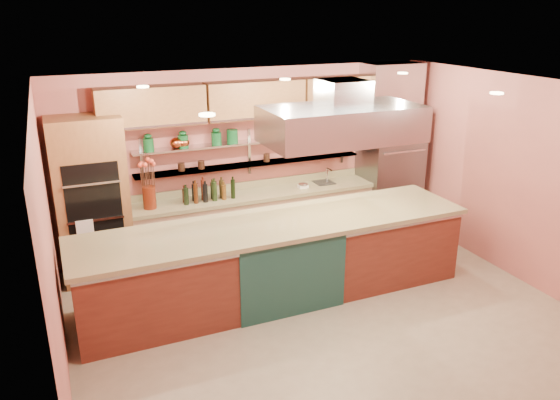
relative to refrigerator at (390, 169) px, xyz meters
name	(u,v)px	position (x,y,z in m)	size (l,w,h in m)	color
floor	(323,314)	(-2.35, -2.14, -1.06)	(6.00, 5.00, 0.02)	#9E9178
ceiling	(329,89)	(-2.35, -2.14, 1.75)	(6.00, 5.00, 0.02)	black
wall_back	(252,159)	(-2.35, 0.36, 0.35)	(6.00, 0.04, 2.80)	#C1665B
wall_front	(476,313)	(-2.35, -4.64, 0.35)	(6.00, 0.04, 2.80)	#C1665B
wall_left	(51,252)	(-5.35, -2.14, 0.35)	(0.04, 5.00, 2.80)	#C1665B
wall_right	(519,180)	(0.65, -2.14, 0.35)	(0.04, 5.00, 2.80)	#C1665B
oven_stack	(92,200)	(-4.80, 0.04, 0.10)	(0.95, 0.64, 2.30)	#966136
refrigerator	(390,169)	(0.00, 0.00, 0.00)	(0.95, 0.72, 2.10)	slate
back_counter	(256,221)	(-2.40, 0.06, -0.58)	(3.84, 0.64, 0.93)	tan
wall_shelf_lower	(252,164)	(-2.40, 0.23, 0.30)	(3.60, 0.26, 0.03)	#AFB3B6
wall_shelf_upper	(251,142)	(-2.40, 0.23, 0.65)	(3.60, 0.26, 0.03)	#AFB3B6
upper_cabinets	(255,99)	(-2.35, 0.18, 1.30)	(4.60, 0.36, 0.55)	#966136
range_hood	(342,124)	(-1.80, -1.48, 1.20)	(2.00, 1.00, 0.45)	#AFB3B6
ceiling_downlights	(321,89)	(-2.35, -1.94, 1.72)	(4.00, 2.80, 0.02)	#FFE5A5
island	(277,260)	(-2.70, -1.48, -0.52)	(5.04, 1.10, 1.05)	maroon
flower_vase	(149,197)	(-4.03, 0.01, 0.04)	(0.18, 0.18, 0.33)	#5E1E0E
oil_bottle_cluster	(209,192)	(-3.16, 0.01, 0.01)	(0.83, 0.24, 0.27)	black
kitchen_scale	(303,185)	(-1.62, 0.01, -0.08)	(0.15, 0.11, 0.08)	white
bar_faucet	(327,175)	(-1.14, 0.11, 0.00)	(0.03, 0.03, 0.24)	silver
copper_kettle	(176,143)	(-3.55, 0.23, 0.74)	(0.20, 0.20, 0.16)	#B24D29
green_canister	(232,136)	(-2.70, 0.23, 0.77)	(0.17, 0.17, 0.20)	#0F481F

